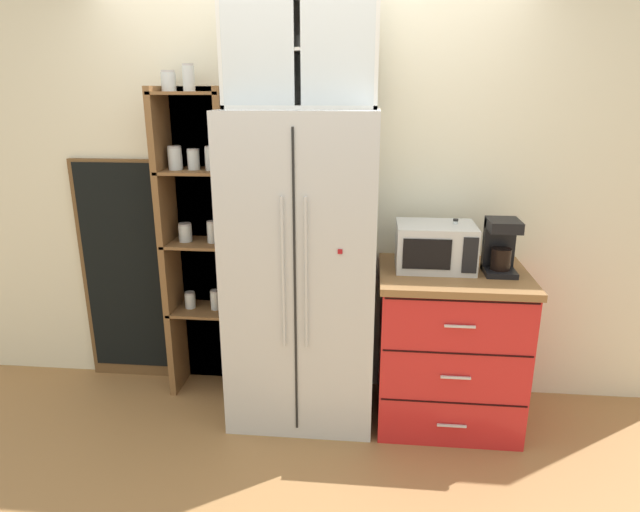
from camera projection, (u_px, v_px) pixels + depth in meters
ground_plane at (304, 409)px, 3.39m from camera, size 10.55×10.55×0.00m
wall_back_cream at (310, 197)px, 3.40m from camera, size 4.86×0.10×2.55m
refrigerator at (303, 270)px, 3.15m from camera, size 0.84×0.67×1.82m
pantry_shelf_column at (201, 237)px, 3.41m from camera, size 0.47×0.32×2.06m
counter_cabinet at (448, 346)px, 3.20m from camera, size 0.84×0.68×0.94m
microwave at (435, 246)px, 3.08m from camera, size 0.44×0.33×0.26m
coffee_maker at (500, 246)px, 3.00m from camera, size 0.17×0.20×0.31m
mug_charcoal at (453, 260)px, 3.12m from camera, size 0.11×0.08×0.09m
mug_red at (455, 265)px, 3.03m from camera, size 0.11×0.08×0.08m
bottle_clear at (454, 246)px, 3.09m from camera, size 0.07×0.07×0.29m
upper_cabinet at (302, 51)px, 2.84m from camera, size 0.81×0.32×0.58m
chalkboard_menu at (126, 272)px, 3.59m from camera, size 0.60×0.04×1.51m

